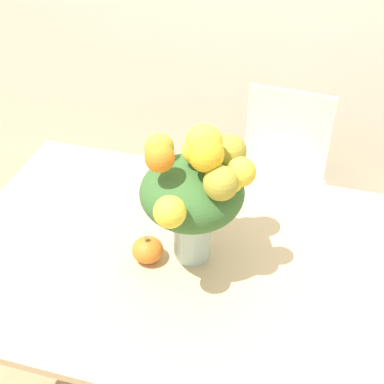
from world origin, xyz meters
The scene contains 5 objects.
ground_plane centered at (0.00, 0.00, 0.00)m, with size 12.00×12.00×0.00m, color tan.
dining_table centered at (0.00, 0.00, 0.65)m, with size 1.48×1.04×0.73m.
flower_vase centered at (0.07, 0.02, 1.01)m, with size 0.35×0.40×0.48m.
pumpkin centered at (-0.07, -0.05, 0.78)m, with size 0.10×0.10×0.09m.
dining_chair_near_window centered at (0.25, 0.84, 0.46)m, with size 0.45×0.45×0.89m.
Camera 1 is at (0.40, -1.21, 1.99)m, focal length 50.00 mm.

